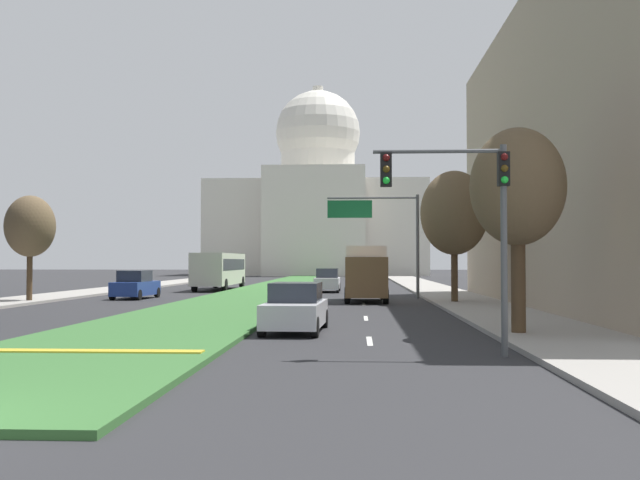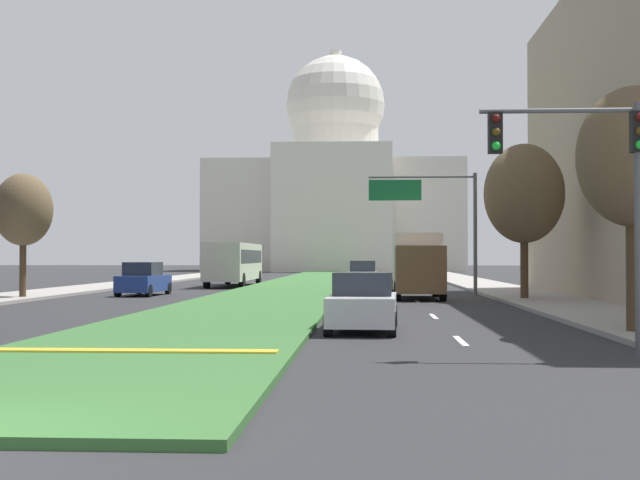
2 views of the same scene
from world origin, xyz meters
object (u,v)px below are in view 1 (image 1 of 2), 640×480
Objects in this scene: overhead_guide_sign at (383,224)px; street_tree_right_near at (518,189)px; sedan_lead_stopped at (295,309)px; street_tree_left_mid at (30,227)px; sedan_distant at (327,281)px; sedan_midblock at (135,286)px; capitol_building at (318,207)px; street_tree_right_mid at (454,213)px; box_truck_delivery at (366,272)px; city_bus at (219,268)px; traffic_light_near_right at (469,202)px.

street_tree_right_near is (3.32, -22.99, -0.09)m from overhead_guide_sign.
overhead_guide_sign is 22.32m from sedan_lead_stopped.
sedan_distant is at bearing 43.29° from street_tree_left_mid.
sedan_midblock is (4.57, 4.66, -3.43)m from street_tree_left_mid.
street_tree_left_mid is at bearing -98.05° from capitol_building.
sedan_lead_stopped is 23.53m from sedan_midblock.
street_tree_left_mid is 1.36× the size of sedan_distant.
street_tree_right_mid reaches higher than box_truck_delivery.
box_truck_delivery is (14.22, -2.19, 0.86)m from sedan_midblock.
city_bus is at bearing 157.54° from sedan_distant.
traffic_light_near_right is 0.87× the size of street_tree_left_mid.
street_tree_left_mid is at bearing -172.52° from box_truck_delivery.
box_truck_delivery is at bearing -77.73° from sedan_distant.
traffic_light_near_right is 5.17m from street_tree_right_near.
street_tree_right_mid is at bearing -81.79° from capitol_building.
street_tree_right_mid is 1.64× the size of sedan_distant.
city_bus is at bearing -94.10° from capitol_building.
traffic_light_near_right is at bearing -115.41° from street_tree_right_near.
box_truck_delivery reaches higher than sedan_midblock.
sedan_lead_stopped is at bearing 169.35° from street_tree_right_near.
overhead_guide_sign is (-1.13, 27.60, 0.86)m from traffic_light_near_right.
street_tree_left_mid reaches higher than box_truck_delivery.
street_tree_left_mid is at bearing -110.71° from city_bus.
street_tree_right_near reaches higher than sedan_midblock.
sedan_lead_stopped is at bearing -87.34° from capitol_building.
traffic_light_near_right is 1.20× the size of sedan_lead_stopped.
sedan_lead_stopped is 30.88m from sedan_distant.
capitol_building is 98.91m from sedan_lead_stopped.
street_tree_right_mid is (2.53, 21.75, 1.14)m from traffic_light_near_right.
sedan_distant is at bearing 42.34° from sedan_midblock.
traffic_light_near_right is 27.64m from overhead_guide_sign.
traffic_light_near_right reaches higher than city_bus.
sedan_midblock is at bearing 130.61° from street_tree_right_near.
traffic_light_near_right reaches higher than sedan_distant.
sedan_distant reaches higher than sedan_lead_stopped.
sedan_distant reaches higher than sedan_midblock.
overhead_guide_sign is 0.90× the size of street_tree_right_mid.
street_tree_left_mid is at bearing 143.64° from street_tree_right_near.
street_tree_right_near is at bearing -77.44° from sedan_distant.
sedan_lead_stopped is 0.39× the size of city_bus.
street_tree_right_mid is at bearing 0.12° from street_tree_left_mid.
traffic_light_near_right is 30.21m from street_tree_left_mid.
city_bus is (-12.78, 12.90, -2.89)m from overhead_guide_sign.
capitol_building is 100.44m from street_tree_right_near.
street_tree_right_mid is at bearing -26.90° from box_truck_delivery.
capitol_building is 78.84m from sedan_midblock.
box_truck_delivery is at bearing -8.76° from sedan_midblock.
capitol_building reaches higher than traffic_light_near_right.
street_tree_right_near is 33.19m from sedan_distant.
capitol_building is 104.85m from traffic_light_near_right.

